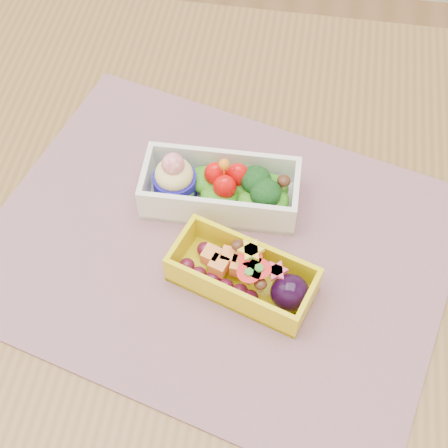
# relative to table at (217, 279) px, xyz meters

# --- Properties ---
(ground) EXTENTS (3.00, 3.00, 0.00)m
(ground) POSITION_rel_table_xyz_m (0.00, 0.00, -0.65)
(ground) COLOR olive
(table) EXTENTS (1.20, 0.80, 0.75)m
(table) POSITION_rel_table_xyz_m (0.00, 0.00, 0.00)
(table) COLOR brown
(table) RESTS_ON ground
(placemat) EXTENTS (0.58, 0.49, 0.00)m
(placemat) POSITION_rel_table_xyz_m (0.00, -0.02, 0.10)
(placemat) COLOR #996970
(placemat) RESTS_ON table
(bento_white) EXTENTS (0.18, 0.08, 0.07)m
(bento_white) POSITION_rel_table_xyz_m (-0.00, 0.05, 0.13)
(bento_white) COLOR white
(bento_white) RESTS_ON placemat
(bento_yellow) EXTENTS (0.16, 0.11, 0.05)m
(bento_yellow) POSITION_rel_table_xyz_m (0.04, -0.06, 0.12)
(bento_yellow) COLOR yellow
(bento_yellow) RESTS_ON placemat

